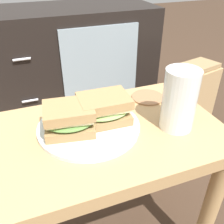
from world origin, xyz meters
TOP-DOWN VIEW (x-y plane):
  - side_table at (0.00, 0.00)m, footprint 0.56×0.36m
  - tv_cabinet at (0.10, 0.95)m, footprint 0.96×0.46m
  - area_rug at (-0.34, 0.52)m, footprint 0.95×0.68m
  - plate at (-0.04, 0.02)m, footprint 0.25×0.25m
  - sandwich_front at (-0.09, 0.02)m, footprint 0.14×0.12m
  - sandwich_back at (0.00, 0.03)m, footprint 0.13×0.10m
  - beer_glass at (0.16, -0.04)m, footprint 0.08×0.08m
  - coaster at (0.16, 0.11)m, footprint 0.09×0.09m
  - paper_bag at (0.61, 0.44)m, footprint 0.25×0.19m

SIDE VIEW (x-z plane):
  - area_rug at x=-0.34m, z-range 0.00..0.01m
  - paper_bag at x=0.61m, z-range 0.00..0.37m
  - tv_cabinet at x=0.10m, z-range 0.00..0.58m
  - side_table at x=0.00m, z-range 0.14..0.60m
  - coaster at x=0.16m, z-range 0.46..0.47m
  - plate at x=-0.04m, z-range 0.46..0.47m
  - sandwich_front at x=-0.09m, z-range 0.47..0.54m
  - sandwich_back at x=0.00m, z-range 0.47..0.54m
  - beer_glass at x=0.16m, z-range 0.46..0.61m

